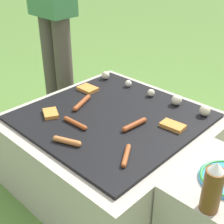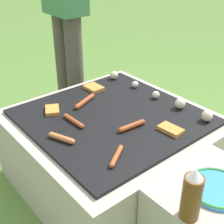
# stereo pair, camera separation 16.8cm
# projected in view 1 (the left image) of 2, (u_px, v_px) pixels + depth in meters

# --- Properties ---
(ground_plane) EXTENTS (14.00, 14.00, 0.00)m
(ground_plane) POSITION_uv_depth(u_px,v_px,m) (112.00, 179.00, 1.92)
(ground_plane) COLOR #567F38
(grill) EXTENTS (0.99, 0.99, 0.46)m
(grill) POSITION_uv_depth(u_px,v_px,m) (112.00, 150.00, 1.81)
(grill) COLOR #B2AA9E
(grill) RESTS_ON ground_plane
(side_ledge) EXTENTS (0.38, 0.47, 0.46)m
(side_ledge) POSITION_uv_depth(u_px,v_px,m) (219.00, 220.00, 1.35)
(side_ledge) COLOR #B2AA9E
(side_ledge) RESTS_ON ground_plane
(sausage_mid_right) EXTENTS (0.09, 0.18, 0.03)m
(sausage_mid_right) POSITION_uv_depth(u_px,v_px,m) (82.00, 103.00, 1.79)
(sausage_mid_right) COLOR #93421E
(sausage_mid_right) RESTS_ON grill
(sausage_front_center) EXTENTS (0.04, 0.17, 0.03)m
(sausage_front_center) POSITION_uv_depth(u_px,v_px,m) (134.00, 125.00, 1.58)
(sausage_front_center) COLOR #93421E
(sausage_front_center) RESTS_ON grill
(sausage_front_right) EXTENTS (0.17, 0.03, 0.02)m
(sausage_front_right) POSITION_uv_depth(u_px,v_px,m) (75.00, 123.00, 1.60)
(sausage_front_right) COLOR #A34C23
(sausage_front_right) RESTS_ON grill
(sausage_mid_left) EXTENTS (0.10, 0.14, 0.02)m
(sausage_mid_left) POSITION_uv_depth(u_px,v_px,m) (126.00, 155.00, 1.36)
(sausage_mid_left) COLOR #A34C23
(sausage_mid_left) RESTS_ON grill
(sausage_front_left) EXTENTS (0.14, 0.07, 0.03)m
(sausage_front_left) POSITION_uv_depth(u_px,v_px,m) (67.00, 141.00, 1.45)
(sausage_front_left) COLOR #C6753D
(sausage_front_left) RESTS_ON grill
(bread_slice_right) EXTENTS (0.13, 0.08, 0.02)m
(bread_slice_right) POSITION_uv_depth(u_px,v_px,m) (173.00, 126.00, 1.58)
(bread_slice_right) COLOR #D18438
(bread_slice_right) RESTS_ON grill
(bread_slice_left) EXTENTS (0.12, 0.09, 0.02)m
(bread_slice_left) POSITION_uv_depth(u_px,v_px,m) (88.00, 89.00, 1.97)
(bread_slice_left) COLOR #D18438
(bread_slice_left) RESTS_ON grill
(bread_slice_center) EXTENTS (0.13, 0.11, 0.02)m
(bread_slice_center) POSITION_uv_depth(u_px,v_px,m) (51.00, 113.00, 1.69)
(bread_slice_center) COLOR #D18438
(bread_slice_center) RESTS_ON grill
(mushroom_row) EXTENTS (0.79, 0.08, 0.06)m
(mushroom_row) POSITION_uv_depth(u_px,v_px,m) (158.00, 94.00, 1.86)
(mushroom_row) COLOR beige
(mushroom_row) RESTS_ON grill
(condiment_bottle) EXTENTS (0.07, 0.07, 0.21)m
(condiment_bottle) POSITION_uv_depth(u_px,v_px,m) (212.00, 188.00, 1.06)
(condiment_bottle) COLOR brown
(condiment_bottle) RESTS_ON side_ledge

